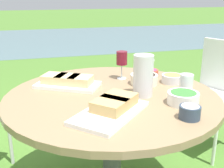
% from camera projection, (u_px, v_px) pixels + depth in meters
% --- Properties ---
extents(river_strip, '(40.00, 4.58, 0.01)m').
position_uv_depth(river_strip, '(51.00, 39.00, 7.75)').
color(river_strip, slate).
rests_on(river_strip, ground_plane).
extents(dining_table, '(1.19, 1.19, 0.72)m').
position_uv_depth(dining_table, '(112.00, 115.00, 1.61)').
color(dining_table, '#4C4C51').
rests_on(dining_table, ground_plane).
extents(chair_near_left, '(0.56, 0.57, 0.89)m').
position_uv_depth(chair_near_left, '(216.00, 87.00, 2.29)').
color(chair_near_left, silver).
rests_on(chair_near_left, ground_plane).
extents(water_pitcher, '(0.12, 0.11, 0.23)m').
position_uv_depth(water_pitcher, '(143.00, 76.00, 1.51)').
color(water_pitcher, silver).
rests_on(water_pitcher, dining_table).
extents(wine_glass, '(0.07, 0.07, 0.18)m').
position_uv_depth(wine_glass, '(122.00, 59.00, 1.80)').
color(wine_glass, silver).
rests_on(wine_glass, dining_table).
extents(platter_bread_main, '(0.44, 0.44, 0.07)m').
position_uv_depth(platter_bread_main, '(113.00, 107.00, 1.32)').
color(platter_bread_main, white).
rests_on(platter_bread_main, dining_table).
extents(platter_charcuterie, '(0.42, 0.35, 0.07)m').
position_uv_depth(platter_charcuterie, '(68.00, 81.00, 1.69)').
color(platter_charcuterie, white).
rests_on(platter_charcuterie, dining_table).
extents(bowl_fries, '(0.13, 0.13, 0.05)m').
position_uv_depth(bowl_fries, '(172.00, 78.00, 1.76)').
color(bowl_fries, silver).
rests_on(bowl_fries, dining_table).
extents(bowl_salad, '(0.16, 0.16, 0.06)m').
position_uv_depth(bowl_salad, '(183.00, 97.00, 1.42)').
color(bowl_salad, white).
rests_on(bowl_salad, dining_table).
extents(bowl_olives, '(0.17, 0.17, 0.06)m').
position_uv_depth(bowl_olives, '(144.00, 79.00, 1.73)').
color(bowl_olives, beige).
rests_on(bowl_olives, dining_table).
extents(bowl_dip_red, '(0.11, 0.11, 0.04)m').
position_uv_depth(bowl_dip_red, '(150.00, 72.00, 1.91)').
color(bowl_dip_red, '#B74733').
rests_on(bowl_dip_red, dining_table).
extents(bowl_dip_cream, '(0.10, 0.10, 0.06)m').
position_uv_depth(bowl_dip_cream, '(190.00, 111.00, 1.26)').
color(bowl_dip_cream, '#334256').
rests_on(bowl_dip_cream, dining_table).
extents(cup_water_near, '(0.08, 0.08, 0.11)m').
position_uv_depth(cup_water_near, '(186.00, 83.00, 1.58)').
color(cup_water_near, silver).
rests_on(cup_water_near, dining_table).
extents(handbag, '(0.30, 0.14, 0.37)m').
position_uv_depth(handbag, '(146.00, 111.00, 2.79)').
color(handbag, maroon).
rests_on(handbag, ground_plane).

